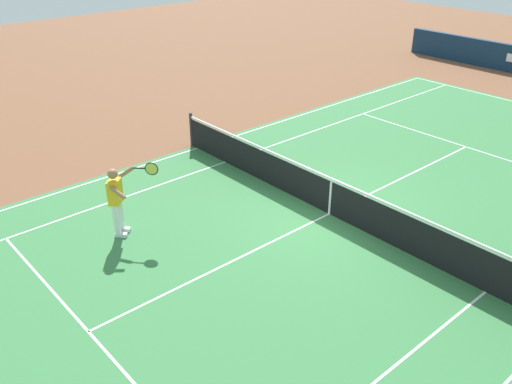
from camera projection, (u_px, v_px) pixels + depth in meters
ground_plane at (329, 214)px, 13.55m from camera, size 60.00×60.00×0.00m
court_slab at (329, 214)px, 13.55m from camera, size 24.20×11.40×0.00m
court_line_markings at (329, 214)px, 13.55m from camera, size 23.85×11.05×0.01m
tennis_net at (331, 196)px, 13.32m from camera, size 0.10×11.70×1.08m
tennis_player_near at (117, 198)px, 12.31m from camera, size 1.11×0.74×1.70m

